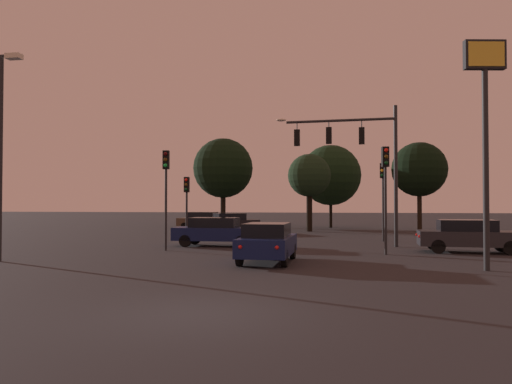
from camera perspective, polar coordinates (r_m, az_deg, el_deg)
name	(u,v)px	position (r m, az deg, el deg)	size (l,w,h in m)	color
ground_plane	(294,236)	(34.53, 4.48, -5.11)	(168.00, 168.00, 0.00)	#262326
traffic_signal_mast_arm	(357,150)	(26.72, 11.76, 4.84)	(6.46, 0.68, 7.44)	#232326
traffic_light_corner_left	(187,196)	(28.85, -8.11, -0.43)	(0.32, 0.36, 3.83)	#232326
traffic_light_corner_right	(166,180)	(23.99, -10.48, 1.37)	(0.33, 0.37, 4.84)	#232326
traffic_light_median	(385,179)	(22.46, 14.89, 1.52)	(0.34, 0.37, 4.81)	#232326
traffic_light_far_side	(383,186)	(30.21, 14.60, 0.66)	(0.37, 0.39, 4.69)	#232326
car_nearside_lane	(268,242)	(18.95, 1.37, -5.84)	(1.96, 4.17, 1.52)	#0F1947
car_crossing_left	(469,235)	(24.67, 23.64, -4.67)	(4.73, 2.13, 1.52)	#232328
car_crossing_right	(216,231)	(26.12, -4.65, -4.58)	(4.65, 1.94, 1.52)	#0F1947
car_far_lane	(204,220)	(42.47, -6.14, -3.32)	(4.64, 2.32, 1.52)	#473828
car_parked_lot	(231,223)	(37.52, -2.93, -3.59)	(4.35, 3.61, 1.52)	black
parking_lot_lamp_post	(0,130)	(21.88, -27.69, 6.40)	(1.70, 0.36, 8.18)	#232326
store_sign_illuminated	(485,104)	(18.60, 25.20, 9.33)	(1.42, 0.49, 7.86)	#232326
tree_behind_sign	(331,175)	(46.09, 8.71, 1.95)	(5.65, 5.65, 7.73)	black
tree_left_far	(309,176)	(39.68, 6.24, 1.88)	(3.48, 3.48, 6.28)	black
tree_center_horizon	(223,168)	(49.01, -3.87, 2.78)	(5.97, 5.97, 8.79)	black
tree_right_cluster	(419,170)	(41.49, 18.53, 2.50)	(4.40, 4.40, 7.21)	black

